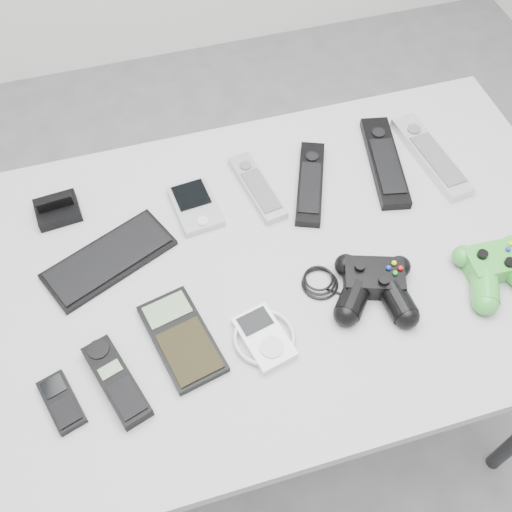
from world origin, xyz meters
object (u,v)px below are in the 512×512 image
object	(u,v)px
remote_black_b	(385,161)
mp3_player	(264,337)
pda	(195,206)
mobile_phone	(61,402)
pda_keyboard	(109,259)
cordless_handset	(116,381)
desk	(288,277)
controller_green	(498,268)
remote_silver_b	(431,155)
calculator	(182,338)
remote_silver_a	(257,187)
controller_black	(375,284)
remote_black_a	(310,183)

from	to	relation	value
remote_black_b	mp3_player	size ratio (longest dim) A/B	2.16
pda	remote_black_b	distance (m)	0.41
mobile_phone	pda_keyboard	bearing A→B (deg)	49.01
cordless_handset	mp3_player	xyz separation A→B (m)	(0.25, 0.01, -0.00)
desk	remote_black_b	world-z (taller)	remote_black_b
desk	controller_green	xyz separation A→B (m)	(0.35, -0.14, 0.09)
remote_silver_b	mp3_player	size ratio (longest dim) A/B	2.12
remote_silver_b	calculator	size ratio (longest dim) A/B	1.33
remote_silver_a	remote_black_b	bearing A→B (deg)	-10.98
desk	mp3_player	xyz separation A→B (m)	(-0.10, -0.15, 0.08)
calculator	controller_black	size ratio (longest dim) A/B	0.72
remote_black_b	cordless_handset	world-z (taller)	cordless_handset
controller_black	calculator	bearing A→B (deg)	-161.57
mp3_player	desk	bearing A→B (deg)	44.70
remote_black_a	remote_black_b	distance (m)	0.17
controller_black	controller_green	size ratio (longest dim) A/B	1.61
pda	remote_black_b	xyz separation A→B (m)	(0.41, 0.01, 0.00)
desk	pda_keyboard	distance (m)	0.35
desk	remote_black_b	size ratio (longest dim) A/B	4.74
remote_silver_b	mobile_phone	distance (m)	0.87
desk	remote_black_a	world-z (taller)	remote_black_a
pda_keyboard	remote_black_b	size ratio (longest dim) A/B	0.98
remote_black_a	controller_black	xyz separation A→B (m)	(0.02, -0.27, 0.01)
pda	remote_silver_a	world-z (taller)	same
remote_silver_a	pda	bearing A→B (deg)	176.88
remote_silver_b	remote_black_b	bearing A→B (deg)	167.15
controller_green	remote_silver_a	bearing A→B (deg)	140.99
mobile_phone	remote_black_b	bearing A→B (deg)	8.59
remote_black_a	remote_black_b	bearing A→B (deg)	26.15
remote_black_b	controller_green	bearing A→B (deg)	-63.24
pda	remote_black_a	size ratio (longest dim) A/B	0.58
remote_black_b	mobile_phone	bearing A→B (deg)	-142.63
pda_keyboard	mobile_phone	xyz separation A→B (m)	(-0.11, -0.26, 0.00)
remote_black_b	mobile_phone	xyz separation A→B (m)	(-0.71, -0.34, -0.00)
cordless_handset	mp3_player	distance (m)	0.25
mp3_player	calculator	bearing A→B (deg)	150.85
remote_silver_a	desk	bearing A→B (deg)	-95.78
desk	cordless_handset	distance (m)	0.39
desk	pda_keyboard	xyz separation A→B (m)	(-0.33, 0.09, 0.08)
remote_black_b	controller_black	size ratio (longest dim) A/B	0.97
remote_silver_b	cordless_handset	size ratio (longest dim) A/B	1.50
pda	remote_silver_b	bearing A→B (deg)	-6.44
pda_keyboard	controller_green	world-z (taller)	controller_green
remote_silver_b	calculator	xyz separation A→B (m)	(-0.60, -0.27, -0.00)
pda_keyboard	cordless_handset	world-z (taller)	cordless_handset
remote_black_b	cordless_handset	bearing A→B (deg)	-140.08
mobile_phone	controller_black	bearing A→B (deg)	-11.42
remote_silver_a	controller_green	world-z (taller)	controller_green
remote_silver_b	mp3_player	distance (m)	0.56
calculator	pda_keyboard	bearing A→B (deg)	102.91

